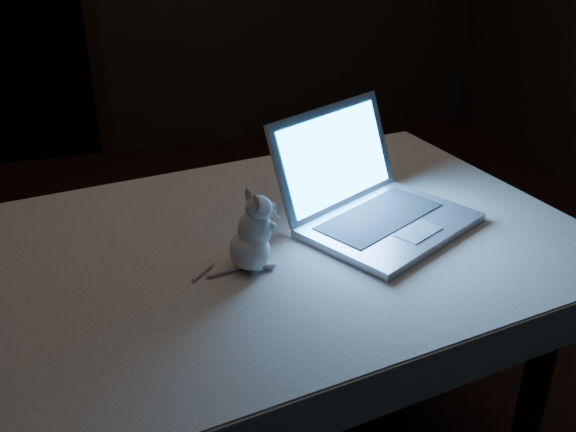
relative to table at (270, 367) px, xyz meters
name	(u,v)px	position (x,y,z in m)	size (l,w,h in m)	color
floor	(283,346)	(0.21, 0.60, -0.42)	(5.00, 5.00, 0.00)	black
doorway	(7,2)	(-0.89, 3.10, 0.64)	(1.06, 0.36, 2.13)	black
table	(270,367)	(0.00, 0.00, 0.00)	(1.58, 1.01, 0.84)	black
tablecloth	(288,263)	(0.05, -0.03, 0.37)	(1.70, 1.14, 0.12)	beige
laptop	(394,177)	(0.35, -0.03, 0.59)	(0.46, 0.40, 0.31)	#ACABB0
plush_mouse	(249,232)	(-0.08, -0.12, 0.53)	(0.15, 0.15, 0.20)	silver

